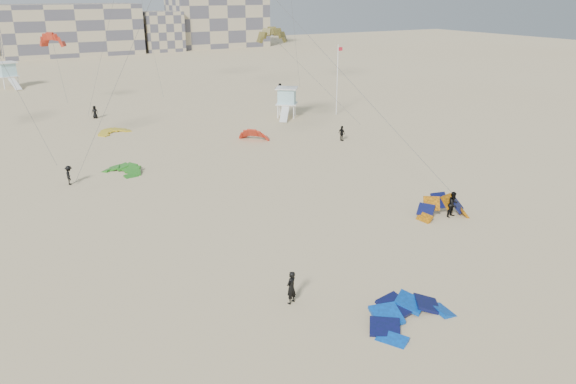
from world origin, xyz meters
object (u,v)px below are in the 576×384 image
kite_ground_orange (442,217)px  kitesurfer_main (291,288)px  kite_ground_blue (410,321)px  lifeguard_tower_near (287,102)px

kite_ground_orange → kitesurfer_main: (-15.05, -4.80, 0.89)m
kitesurfer_main → kite_ground_blue: bearing=108.8°
kite_ground_orange → lifeguard_tower_near: lifeguard_tower_near is taller
kitesurfer_main → lifeguard_tower_near: (21.87, 39.16, 0.95)m
kite_ground_blue → lifeguard_tower_near: size_ratio=0.88×
kite_ground_orange → lifeguard_tower_near: size_ratio=0.69×
kitesurfer_main → lifeguard_tower_near: bearing=-144.7°
kite_ground_orange → kitesurfer_main: bearing=-150.3°
kite_ground_blue → kite_ground_orange: 14.16m
kite_ground_blue → kitesurfer_main: size_ratio=2.75×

